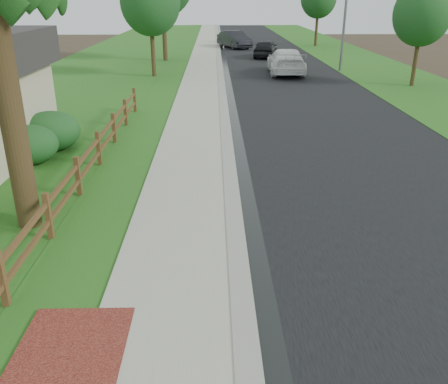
{
  "coord_description": "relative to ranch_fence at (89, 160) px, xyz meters",
  "views": [
    {
      "loc": [
        -0.05,
        -6.37,
        4.93
      ],
      "look_at": [
        0.16,
        3.7,
        0.72
      ],
      "focal_mm": 38.0,
      "sensor_mm": 36.0,
      "label": 1
    }
  ],
  "objects": [
    {
      "name": "ranch_fence",
      "position": [
        0.0,
        0.0,
        0.0
      ],
      "size": [
        0.12,
        16.92,
        1.1
      ],
      "color": "#462B17",
      "rests_on": "ground"
    },
    {
      "name": "white_suv",
      "position": [
        8.35,
        19.43,
        0.21
      ],
      "size": [
        2.52,
        5.67,
        1.62
      ],
      "primitive_type": "imported",
      "rotation": [
        0.0,
        0.0,
        3.1
      ],
      "color": "white",
      "rests_on": "road"
    },
    {
      "name": "brick_patch",
      "position": [
        1.4,
        -7.4,
        -0.56
      ],
      "size": [
        1.6,
        2.4,
        0.11
      ],
      "primitive_type": "cube",
      "color": "maroon",
      "rests_on": "ground"
    },
    {
      "name": "tree_near_left",
      "position": [
        -0.3,
        18.5,
        3.88
      ],
      "size": [
        3.69,
        3.69,
        6.54
      ],
      "color": "#362B16",
      "rests_on": "ground"
    },
    {
      "name": "grass_strip",
      "position": [
        0.8,
        28.6,
        -0.59
      ],
      "size": [
        1.6,
        90.0,
        0.06
      ],
      "primitive_type": "cube",
      "color": "#21601B",
      "rests_on": "ground"
    },
    {
      "name": "verge_far",
      "position": [
        15.1,
        28.6,
        -0.6
      ],
      "size": [
        6.0,
        90.0,
        0.04
      ],
      "primitive_type": "cube",
      "color": "#21601B",
      "rests_on": "ground"
    },
    {
      "name": "sidewalk",
      "position": [
        2.7,
        28.6,
        -0.57
      ],
      "size": [
        2.2,
        90.0,
        0.1
      ],
      "primitive_type": "cube",
      "color": "#A4A28F",
      "rests_on": "ground"
    },
    {
      "name": "ground",
      "position": [
        3.6,
        -6.4,
        -0.62
      ],
      "size": [
        120.0,
        120.0,
        0.0
      ],
      "primitive_type": "plane",
      "color": "#3B3020"
    },
    {
      "name": "shrub_d",
      "position": [
        -1.97,
        2.88,
        0.05
      ],
      "size": [
        2.08,
        2.08,
        1.33
      ],
      "primitive_type": "ellipsoid",
      "rotation": [
        0.0,
        0.0,
        0.07
      ],
      "color": "#1B4D22",
      "rests_on": "ground"
    },
    {
      "name": "lawn_near",
      "position": [
        -4.4,
        28.6,
        -0.6
      ],
      "size": [
        9.0,
        90.0,
        0.04
      ],
      "primitive_type": "cube",
      "color": "#21601B",
      "rests_on": "ground"
    },
    {
      "name": "dark_car_far",
      "position": [
        5.6,
        36.02,
        0.21
      ],
      "size": [
        3.48,
        5.19,
        1.62
      ],
      "primitive_type": "imported",
      "rotation": [
        0.0,
        0.0,
        0.4
      ],
      "color": "black",
      "rests_on": "road"
    },
    {
      "name": "road",
      "position": [
        8.2,
        28.6,
        -0.61
      ],
      "size": [
        8.0,
        90.0,
        0.02
      ],
      "primitive_type": "cube",
      "color": "black",
      "rests_on": "ground"
    },
    {
      "name": "curb",
      "position": [
        4.0,
        28.6,
        -0.56
      ],
      "size": [
        0.4,
        90.0,
        0.12
      ],
      "primitive_type": "cube",
      "color": "gray",
      "rests_on": "ground"
    },
    {
      "name": "wet_gutter",
      "position": [
        4.35,
        28.6,
        -0.6
      ],
      "size": [
        0.5,
        90.0,
        0.0
      ],
      "primitive_type": "cube",
      "color": "black",
      "rests_on": "road"
    },
    {
      "name": "boulder",
      "position": [
        -2.4,
        1.94,
        -0.28
      ],
      "size": [
        1.16,
        0.98,
        0.67
      ],
      "primitive_type": "ellipsoid",
      "rotation": [
        0.0,
        0.0,
        0.24
      ],
      "color": "brown",
      "rests_on": "ground"
    },
    {
      "name": "tree_near_right",
      "position": [
        15.02,
        14.7,
        3.3
      ],
      "size": [
        3.14,
        3.14,
        5.66
      ],
      "color": "#362B16",
      "rests_on": "ground"
    },
    {
      "name": "dark_car_mid",
      "position": [
        7.91,
        28.37,
        0.14
      ],
      "size": [
        2.56,
        4.56,
        1.47
      ],
      "primitive_type": "imported",
      "rotation": [
        0.0,
        0.0,
        2.94
      ],
      "color": "black",
      "rests_on": "road"
    },
    {
      "name": "shrub_c",
      "position": [
        -2.9,
        2.98,
        -0.05
      ],
      "size": [
        1.87,
        1.87,
        1.14
      ],
      "primitive_type": "ellipsoid",
      "rotation": [
        0.0,
        0.0,
        -0.21
      ],
      "color": "#1B4D22",
      "rests_on": "ground"
    },
    {
      "name": "shrub_b",
      "position": [
        -2.19,
        1.51,
        -0.01
      ],
      "size": [
        1.81,
        1.81,
        1.21
      ],
      "primitive_type": "ellipsoid",
      "rotation": [
        0.0,
        0.0,
        -0.05
      ],
      "color": "#1B4D22",
      "rests_on": "ground"
    }
  ]
}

